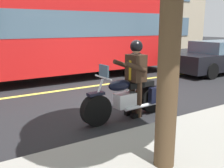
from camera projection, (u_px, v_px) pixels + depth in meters
The scene contains 6 objects.
ground_plane at pixel (119, 102), 7.00m from camera, with size 80.00×80.00×0.00m, color black.
lane_center_stripe at pixel (86, 87), 8.65m from camera, with size 60.00×0.16×0.01m, color #E5DB4C.
motorcycle_main at pixel (128, 98), 5.69m from camera, with size 2.22×0.64×1.26m.
rider_main at pixel (135, 72), 5.67m from camera, with size 0.63×0.56×1.74m.
bus_near at pixel (47, 31), 9.53m from camera, with size 11.05×2.70×3.30m.
car_dark at pixel (217, 57), 11.30m from camera, with size 4.60×1.92×1.40m.
Camera 1 is at (3.73, 5.59, 2.03)m, focal length 40.67 mm.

